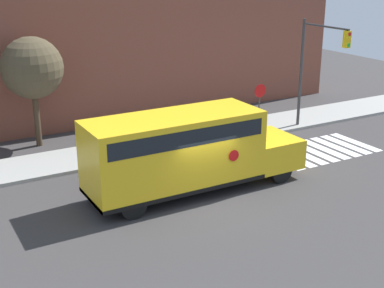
{
  "coord_description": "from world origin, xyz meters",
  "views": [
    {
      "loc": [
        -9.75,
        -16.29,
        8.8
      ],
      "look_at": [
        0.32,
        1.39,
        1.79
      ],
      "focal_mm": 50.0,
      "sensor_mm": 36.0,
      "label": 1
    }
  ],
  "objects": [
    {
      "name": "school_bus",
      "position": [
        -0.3,
        0.89,
        1.82
      ],
      "size": [
        9.07,
        2.57,
        3.25
      ],
      "color": "yellow",
      "rests_on": "ground"
    },
    {
      "name": "ground_plane",
      "position": [
        0.0,
        0.0,
        0.0
      ],
      "size": [
        60.0,
        60.0,
        0.0
      ],
      "primitive_type": "plane",
      "color": "#3A3838"
    },
    {
      "name": "tree_near_sidewalk",
      "position": [
        -3.87,
        9.5,
        3.91
      ],
      "size": [
        2.99,
        2.99,
        5.42
      ],
      "color": "#423323",
      "rests_on": "ground"
    },
    {
      "name": "traffic_light",
      "position": [
        9.44,
        4.5,
        3.9
      ],
      "size": [
        0.28,
        3.34,
        5.92
      ],
      "color": "#38383A",
      "rests_on": "ground"
    },
    {
      "name": "stop_sign",
      "position": [
        6.95,
        5.8,
        1.76
      ],
      "size": [
        0.71,
        0.1,
        2.65
      ],
      "color": "#38383A",
      "rests_on": "ground"
    },
    {
      "name": "crosswalk_stripes",
      "position": [
        7.82,
        2.0,
        0.0
      ],
      "size": [
        5.4,
        3.2,
        0.01
      ],
      "color": "white",
      "rests_on": "ground"
    },
    {
      "name": "building_backdrop",
      "position": [
        0.0,
        13.0,
        4.73
      ],
      "size": [
        32.0,
        4.0,
        9.47
      ],
      "color": "brown",
      "rests_on": "ground"
    },
    {
      "name": "sidewalk_strip",
      "position": [
        0.0,
        6.5,
        0.07
      ],
      "size": [
        44.0,
        3.0,
        0.15
      ],
      "color": "#9E9E99",
      "rests_on": "ground"
    }
  ]
}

